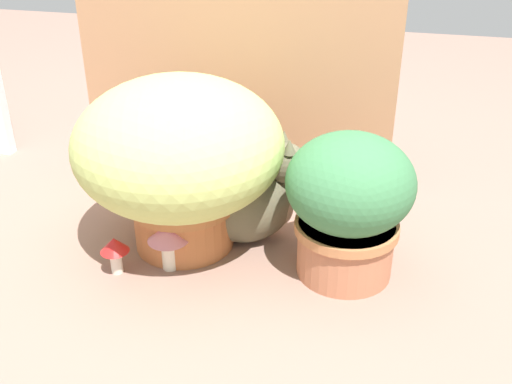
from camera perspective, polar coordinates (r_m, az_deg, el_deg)
name	(u,v)px	position (r m, az deg, el deg)	size (l,w,h in m)	color
ground_plane	(178,265)	(1.56, -7.61, -7.04)	(6.00, 6.00, 0.00)	#8F6E60
cardboard_backdrop	(232,71)	(1.87, -2.34, 11.70)	(1.02, 0.03, 0.74)	tan
grass_planter	(180,153)	(1.52, -7.46, 3.74)	(0.54, 0.54, 0.47)	#BD6D3C
leafy_planter	(349,202)	(1.44, 9.01, -0.97)	(0.31, 0.31, 0.38)	#BB7150
cat	(252,200)	(1.60, -0.39, -0.81)	(0.39, 0.27, 0.32)	#635F46
mushroom_ornament_red	(115,248)	(1.53, -13.62, -5.35)	(0.07, 0.07, 0.10)	silver
mushroom_ornament_pink	(168,236)	(1.50, -8.56, -4.25)	(0.11, 0.11, 0.14)	#EEE8CA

